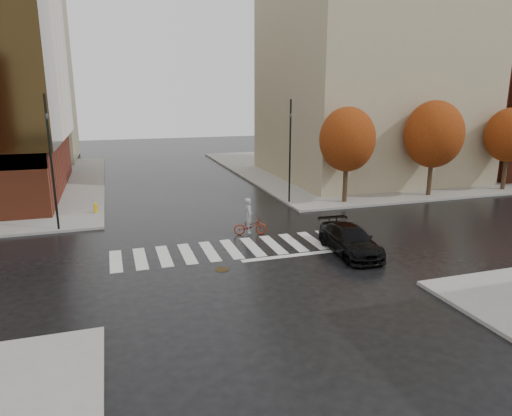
{
  "coord_description": "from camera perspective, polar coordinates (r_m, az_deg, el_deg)",
  "views": [
    {
      "loc": [
        -5.41,
        -20.25,
        7.48
      ],
      "look_at": [
        1.28,
        0.5,
        2.0
      ],
      "focal_mm": 32.0,
      "sensor_mm": 36.0,
      "label": 1
    }
  ],
  "objects": [
    {
      "name": "building_ne_tan",
      "position": [
        43.5,
        13.69,
        15.93
      ],
      "size": [
        16.0,
        16.0,
        18.0
      ],
      "primitive_type": "cube",
      "color": "tan",
      "rests_on": "sidewalk_ne"
    },
    {
      "name": "traffic_light_nw",
      "position": [
        26.9,
        -24.29,
        6.15
      ],
      "size": [
        0.19,
        0.16,
        7.34
      ],
      "rotation": [
        0.0,
        0.0,
        -1.51
      ],
      "color": "black",
      "rests_on": "sidewalk_nw"
    },
    {
      "name": "manhole",
      "position": [
        20.19,
        -4.28,
        -7.66
      ],
      "size": [
        0.77,
        0.77,
        0.01
      ],
      "primitive_type": "cylinder",
      "rotation": [
        0.0,
        0.0,
        0.26
      ],
      "color": "#3E3016",
      "rests_on": "ground"
    },
    {
      "name": "sedan",
      "position": [
        22.39,
        11.66,
        -3.93
      ],
      "size": [
        2.1,
        4.64,
        1.32
      ],
      "primitive_type": "imported",
      "rotation": [
        0.0,
        0.0,
        -0.06
      ],
      "color": "black",
      "rests_on": "ground"
    },
    {
      "name": "tree_ne_c",
      "position": [
        40.48,
        29.11,
        7.96
      ],
      "size": [
        3.6,
        3.6,
        6.31
      ],
      "color": "#312215",
      "rests_on": "sidewalk_ne"
    },
    {
      "name": "crosswalk",
      "position": [
        22.71,
        -3.09,
        -5.13
      ],
      "size": [
        12.0,
        3.0,
        0.01
      ],
      "primitive_type": "cube",
      "color": "silver",
      "rests_on": "ground"
    },
    {
      "name": "tree_ne_a",
      "position": [
        31.8,
        11.34,
        8.39
      ],
      "size": [
        3.8,
        3.8,
        6.5
      ],
      "color": "#312215",
      "rests_on": "sidewalk_ne"
    },
    {
      "name": "cyclist",
      "position": [
        24.74,
        -0.8,
        -1.8
      ],
      "size": [
        1.88,
        0.91,
        2.05
      ],
      "rotation": [
        0.0,
        0.0,
        1.41
      ],
      "color": "maroon",
      "rests_on": "ground"
    },
    {
      "name": "traffic_light_ne",
      "position": [
        31.26,
        4.28,
        7.86
      ],
      "size": [
        0.17,
        0.2,
        6.99
      ],
      "rotation": [
        0.0,
        0.0,
        2.95
      ],
      "color": "black",
      "rests_on": "sidewalk_ne"
    },
    {
      "name": "tree_ne_b",
      "position": [
        35.7,
        21.34,
        8.57
      ],
      "size": [
        4.2,
        4.2,
        6.89
      ],
      "color": "#312215",
      "rests_on": "sidewalk_ne"
    },
    {
      "name": "fire_hydrant",
      "position": [
        30.55,
        -19.42,
        0.11
      ],
      "size": [
        0.23,
        0.23,
        0.66
      ],
      "color": "#E3B00D",
      "rests_on": "sidewalk_nw"
    },
    {
      "name": "ground",
      "position": [
        22.25,
        -2.75,
        -5.55
      ],
      "size": [
        120.0,
        120.0,
        0.0
      ],
      "primitive_type": "plane",
      "color": "black",
      "rests_on": "ground"
    },
    {
      "name": "sidewalk_ne",
      "position": [
        49.53,
        14.65,
        5.06
      ],
      "size": [
        30.0,
        30.0,
        0.15
      ],
      "primitive_type": "cube",
      "color": "gray",
      "rests_on": "ground"
    }
  ]
}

